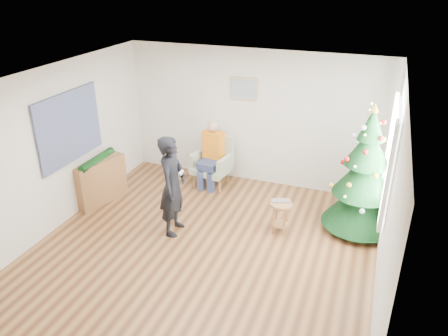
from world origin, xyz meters
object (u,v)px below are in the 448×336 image
at_px(stool, 280,217).
at_px(armchair, 213,167).
at_px(standing_man, 173,186).
at_px(christmas_tree, 364,176).
at_px(console, 100,181).

bearing_deg(stool, armchair, 142.94).
bearing_deg(standing_man, christmas_tree, -73.15).
height_order(armchair, standing_man, standing_man).
xyz_separation_m(stool, console, (-3.31, -0.10, 0.12)).
xyz_separation_m(armchair, console, (-1.66, -1.35, 0.05)).
bearing_deg(standing_man, console, 70.77).
bearing_deg(console, armchair, 54.76).
distance_m(armchair, standing_man, 1.86).
bearing_deg(armchair, standing_man, -79.26).
bearing_deg(armchair, christmas_tree, -4.62).
bearing_deg(console, standing_man, 0.92).
xyz_separation_m(christmas_tree, console, (-4.48, -0.65, -0.56)).
height_order(christmas_tree, console, christmas_tree).
bearing_deg(christmas_tree, console, -171.72).
bearing_deg(christmas_tree, standing_man, -158.51).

